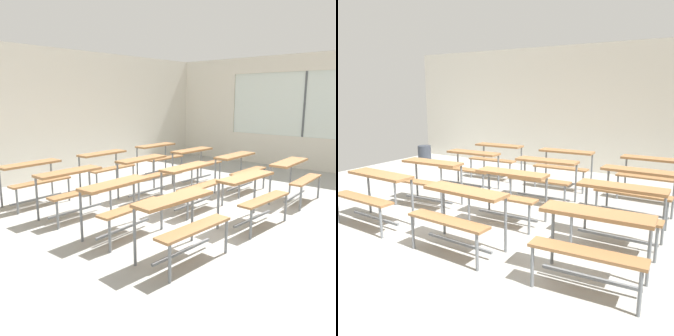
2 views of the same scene
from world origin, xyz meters
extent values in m
cube|color=#9E9E99|center=(0.00, 0.00, -0.03)|extent=(10.00, 9.00, 0.05)
cube|color=silver|center=(0.00, 4.50, 1.50)|extent=(10.00, 0.12, 3.00)
cube|color=olive|center=(-1.35, -0.44, 0.72)|extent=(1.11, 0.37, 0.04)
cube|color=olive|center=(-1.36, -0.76, 0.44)|extent=(1.11, 0.27, 0.03)
cylinder|color=slate|center=(-1.84, -0.28, 0.36)|extent=(0.04, 0.04, 0.72)
cylinder|color=slate|center=(-0.84, -0.33, 0.36)|extent=(0.04, 0.04, 0.72)
cylinder|color=slate|center=(-0.87, -0.87, 0.22)|extent=(0.04, 0.04, 0.44)
cube|color=slate|center=(-1.35, -0.58, 0.10)|extent=(1.00, 0.08, 0.03)
cube|color=olive|center=(0.25, -0.50, 0.72)|extent=(1.11, 0.38, 0.04)
cube|color=olive|center=(0.23, -0.82, 0.44)|extent=(1.11, 0.28, 0.03)
cylinder|color=slate|center=(-0.25, -0.34, 0.36)|extent=(0.04, 0.04, 0.72)
cylinder|color=slate|center=(0.75, -0.39, 0.36)|extent=(0.04, 0.04, 0.72)
cylinder|color=slate|center=(-0.27, -0.89, 0.22)|extent=(0.04, 0.04, 0.44)
cylinder|color=slate|center=(0.73, -0.94, 0.22)|extent=(0.04, 0.04, 0.44)
cube|color=slate|center=(0.24, -0.64, 0.10)|extent=(1.00, 0.08, 0.03)
cube|color=olive|center=(1.86, -0.49, 0.72)|extent=(1.11, 0.37, 0.04)
cube|color=olive|center=(1.87, -0.81, 0.44)|extent=(1.11, 0.27, 0.03)
cylinder|color=slate|center=(1.35, -0.37, 0.36)|extent=(0.04, 0.04, 0.72)
cylinder|color=slate|center=(2.35, -0.33, 0.36)|extent=(0.04, 0.04, 0.72)
cylinder|color=slate|center=(1.38, -0.92, 0.22)|extent=(0.04, 0.04, 0.44)
cylinder|color=slate|center=(2.38, -0.88, 0.22)|extent=(0.04, 0.04, 0.44)
cube|color=slate|center=(1.86, -0.63, 0.10)|extent=(1.00, 0.08, 0.03)
cube|color=olive|center=(-1.33, 0.64, 0.72)|extent=(1.11, 0.37, 0.04)
cube|color=olive|center=(-1.31, 0.32, 0.44)|extent=(1.11, 0.27, 0.03)
cylinder|color=slate|center=(-1.84, 0.76, 0.36)|extent=(0.04, 0.04, 0.72)
cylinder|color=slate|center=(-0.84, 0.81, 0.36)|extent=(0.04, 0.04, 0.72)
cylinder|color=slate|center=(-1.81, 0.21, 0.22)|extent=(0.04, 0.04, 0.44)
cylinder|color=slate|center=(-0.81, 0.26, 0.22)|extent=(0.04, 0.04, 0.44)
cube|color=slate|center=(-1.32, 0.50, 0.10)|extent=(1.00, 0.08, 0.03)
cube|color=olive|center=(0.25, 0.64, 0.72)|extent=(1.10, 0.33, 0.04)
cube|color=olive|center=(0.25, 0.32, 0.44)|extent=(1.10, 0.23, 0.03)
cylinder|color=slate|center=(-0.25, 0.77, 0.36)|extent=(0.04, 0.04, 0.72)
cylinder|color=slate|center=(0.75, 0.78, 0.36)|extent=(0.04, 0.04, 0.72)
cylinder|color=slate|center=(-0.25, 0.22, 0.22)|extent=(0.04, 0.04, 0.44)
cylinder|color=slate|center=(0.75, 0.23, 0.22)|extent=(0.04, 0.04, 0.44)
cube|color=slate|center=(0.25, 0.50, 0.10)|extent=(1.00, 0.04, 0.03)
cube|color=olive|center=(1.85, 0.65, 0.72)|extent=(1.10, 0.32, 0.04)
cube|color=olive|center=(1.85, 0.33, 0.44)|extent=(1.10, 0.22, 0.03)
cylinder|color=slate|center=(1.35, 0.79, 0.36)|extent=(0.04, 0.04, 0.72)
cylinder|color=slate|center=(2.35, 0.79, 0.36)|extent=(0.04, 0.04, 0.72)
cylinder|color=slate|center=(1.35, 0.24, 0.22)|extent=(0.04, 0.04, 0.44)
cylinder|color=slate|center=(2.35, 0.24, 0.22)|extent=(0.04, 0.04, 0.44)
cube|color=slate|center=(1.85, 0.51, 0.10)|extent=(1.00, 0.03, 0.03)
cube|color=olive|center=(-1.31, 1.81, 0.72)|extent=(1.11, 0.34, 0.04)
cube|color=olive|center=(-1.31, 1.49, 0.44)|extent=(1.10, 0.24, 0.03)
cylinder|color=slate|center=(-1.82, 1.94, 0.36)|extent=(0.04, 0.04, 0.72)
cylinder|color=slate|center=(-0.82, 1.96, 0.36)|extent=(0.04, 0.04, 0.72)
cylinder|color=slate|center=(-1.81, 1.39, 0.22)|extent=(0.04, 0.04, 0.44)
cylinder|color=slate|center=(-0.81, 1.41, 0.22)|extent=(0.04, 0.04, 0.44)
cube|color=slate|center=(-1.31, 1.67, 0.10)|extent=(1.00, 0.05, 0.03)
cube|color=olive|center=(0.29, 1.79, 0.72)|extent=(1.11, 0.34, 0.04)
cube|color=olive|center=(0.30, 1.47, 0.44)|extent=(1.10, 0.24, 0.03)
cylinder|color=slate|center=(-0.21, 1.92, 0.36)|extent=(0.04, 0.04, 0.72)
cylinder|color=slate|center=(0.79, 1.94, 0.36)|extent=(0.04, 0.04, 0.72)
cylinder|color=slate|center=(-0.20, 1.37, 0.22)|extent=(0.04, 0.04, 0.44)
cylinder|color=slate|center=(0.80, 1.39, 0.22)|extent=(0.04, 0.04, 0.44)
cube|color=slate|center=(0.30, 1.65, 0.10)|extent=(1.00, 0.05, 0.03)
cube|color=olive|center=(1.84, 1.75, 0.72)|extent=(1.11, 0.36, 0.04)
cube|color=olive|center=(1.83, 1.44, 0.44)|extent=(1.11, 0.26, 0.03)
cylinder|color=slate|center=(1.35, 1.91, 0.36)|extent=(0.04, 0.04, 0.72)
cylinder|color=slate|center=(2.35, 1.88, 0.36)|extent=(0.04, 0.04, 0.72)
cylinder|color=slate|center=(1.33, 1.36, 0.22)|extent=(0.04, 0.04, 0.44)
cylinder|color=slate|center=(2.33, 1.33, 0.22)|extent=(0.04, 0.04, 0.44)
cube|color=slate|center=(1.84, 1.62, 0.10)|extent=(1.00, 0.07, 0.03)
cube|color=olive|center=(-1.40, 2.92, 0.72)|extent=(1.11, 0.36, 0.04)
cube|color=olive|center=(-1.38, 2.60, 0.44)|extent=(1.11, 0.26, 0.03)
cylinder|color=slate|center=(-1.90, 3.04, 0.36)|extent=(0.04, 0.04, 0.72)
cylinder|color=slate|center=(-0.90, 3.07, 0.36)|extent=(0.04, 0.04, 0.72)
cylinder|color=slate|center=(-1.88, 2.49, 0.22)|extent=(0.04, 0.04, 0.44)
cylinder|color=slate|center=(-0.88, 2.52, 0.22)|extent=(0.04, 0.04, 0.44)
cube|color=slate|center=(-1.39, 2.78, 0.10)|extent=(1.00, 0.07, 0.03)
cube|color=olive|center=(0.22, 2.91, 0.72)|extent=(1.11, 0.34, 0.04)
cube|color=olive|center=(0.23, 2.59, 0.44)|extent=(1.10, 0.24, 0.03)
cylinder|color=slate|center=(-0.28, 3.04, 0.36)|extent=(0.04, 0.04, 0.72)
cylinder|color=slate|center=(0.72, 3.06, 0.36)|extent=(0.04, 0.04, 0.72)
cylinder|color=slate|center=(-0.27, 2.49, 0.22)|extent=(0.04, 0.04, 0.44)
cylinder|color=slate|center=(0.73, 2.51, 0.22)|extent=(0.04, 0.04, 0.44)
cube|color=slate|center=(0.23, 2.77, 0.10)|extent=(1.00, 0.05, 0.03)
cube|color=olive|center=(1.88, 2.92, 0.72)|extent=(1.11, 0.35, 0.04)
cube|color=olive|center=(1.87, 2.60, 0.44)|extent=(1.10, 0.25, 0.03)
cylinder|color=slate|center=(1.38, 3.08, 0.36)|extent=(0.04, 0.04, 0.72)
cylinder|color=slate|center=(1.37, 2.53, 0.22)|extent=(0.04, 0.04, 0.44)
cube|color=slate|center=(1.88, 2.78, 0.10)|extent=(1.00, 0.05, 0.03)
cylinder|color=#333842|center=(-4.36, 3.59, 0.20)|extent=(0.37, 0.37, 0.40)
camera|label=1|loc=(-4.40, -3.06, 1.90)|focal=37.82mm
camera|label=2|loc=(2.77, -3.76, 1.88)|focal=37.41mm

